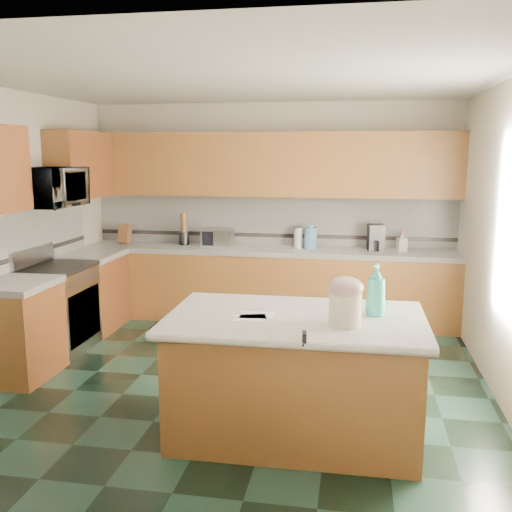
% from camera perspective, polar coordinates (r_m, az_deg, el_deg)
% --- Properties ---
extents(floor, '(4.60, 4.60, 0.00)m').
position_cam_1_polar(floor, '(5.41, -2.26, -12.38)').
color(floor, black).
rests_on(floor, ground).
extents(ceiling, '(4.60, 4.60, 0.00)m').
position_cam_1_polar(ceiling, '(5.03, -2.49, 17.33)').
color(ceiling, white).
rests_on(ceiling, ground).
extents(wall_back, '(4.60, 0.04, 2.70)m').
position_cam_1_polar(wall_back, '(7.31, 1.53, 4.53)').
color(wall_back, beige).
rests_on(wall_back, ground).
extents(wall_front, '(4.60, 0.04, 2.70)m').
position_cam_1_polar(wall_front, '(2.86, -12.39, -4.79)').
color(wall_front, beige).
rests_on(wall_front, ground).
extents(wall_right, '(0.04, 4.60, 2.70)m').
position_cam_1_polar(wall_right, '(5.08, 24.11, 1.10)').
color(wall_right, beige).
rests_on(wall_right, ground).
extents(back_base_cab, '(4.60, 0.60, 0.86)m').
position_cam_1_polar(back_base_cab, '(7.15, 1.12, -3.08)').
color(back_base_cab, '#48200E').
rests_on(back_base_cab, ground).
extents(back_countertop, '(4.60, 0.64, 0.06)m').
position_cam_1_polar(back_countertop, '(7.06, 1.13, 0.56)').
color(back_countertop, white).
rests_on(back_countertop, back_base_cab).
extents(back_upper_cab, '(4.60, 0.33, 0.78)m').
position_cam_1_polar(back_upper_cab, '(7.09, 1.33, 9.13)').
color(back_upper_cab, '#48200E').
rests_on(back_upper_cab, wall_back).
extents(back_backsplash, '(4.60, 0.02, 0.63)m').
position_cam_1_polar(back_backsplash, '(7.29, 1.49, 3.61)').
color(back_backsplash, silver).
rests_on(back_backsplash, back_countertop).
extents(back_accent_band, '(4.60, 0.01, 0.05)m').
position_cam_1_polar(back_accent_band, '(7.31, 1.48, 2.09)').
color(back_accent_band, black).
rests_on(back_accent_band, back_countertop).
extents(left_base_cab_rear, '(0.60, 0.82, 0.86)m').
position_cam_1_polar(left_base_cab_rear, '(7.08, -16.05, -3.62)').
color(left_base_cab_rear, '#48200E').
rests_on(left_base_cab_rear, ground).
extents(left_counter_rear, '(0.64, 0.82, 0.06)m').
position_cam_1_polar(left_counter_rear, '(6.99, -16.24, 0.05)').
color(left_counter_rear, white).
rests_on(left_counter_rear, left_base_cab_rear).
extents(left_base_cab_front, '(0.60, 0.72, 0.86)m').
position_cam_1_polar(left_base_cab_front, '(5.80, -22.69, -7.09)').
color(left_base_cab_front, '#48200E').
rests_on(left_base_cab_front, ground).
extents(left_counter_front, '(0.64, 0.72, 0.06)m').
position_cam_1_polar(left_counter_front, '(5.68, -23.01, -2.65)').
color(left_counter_front, white).
rests_on(left_counter_front, left_base_cab_front).
extents(left_backsplash, '(0.02, 2.30, 0.63)m').
position_cam_1_polar(left_backsplash, '(6.43, -21.59, 2.00)').
color(left_backsplash, silver).
rests_on(left_backsplash, wall_left).
extents(left_accent_band, '(0.01, 2.30, 0.05)m').
position_cam_1_polar(left_accent_band, '(6.46, -21.43, 0.28)').
color(left_accent_band, black).
rests_on(left_accent_band, wall_left).
extents(left_upper_cab_rear, '(0.33, 1.09, 0.78)m').
position_cam_1_polar(left_upper_cab_rear, '(7.07, -17.17, 8.68)').
color(left_upper_cab_rear, '#48200E').
rests_on(left_upper_cab_rear, wall_left).
extents(range_body, '(0.60, 0.76, 0.88)m').
position_cam_1_polar(range_body, '(6.40, -19.14, -5.16)').
color(range_body, '#B7B7BC').
rests_on(range_body, ground).
extents(range_oven_door, '(0.02, 0.68, 0.55)m').
position_cam_1_polar(range_oven_door, '(6.28, -16.80, -5.70)').
color(range_oven_door, black).
rests_on(range_oven_door, range_body).
extents(range_cooktop, '(0.62, 0.78, 0.04)m').
position_cam_1_polar(range_cooktop, '(6.30, -19.39, -1.12)').
color(range_cooktop, black).
rests_on(range_cooktop, range_body).
extents(range_handle, '(0.02, 0.66, 0.02)m').
position_cam_1_polar(range_handle, '(6.18, -16.73, -2.33)').
color(range_handle, '#B7B7BC').
rests_on(range_handle, range_body).
extents(range_backguard, '(0.06, 0.76, 0.18)m').
position_cam_1_polar(range_backguard, '(6.41, -21.48, 0.03)').
color(range_backguard, '#B7B7BC').
rests_on(range_backguard, range_body).
extents(microwave, '(0.50, 0.73, 0.41)m').
position_cam_1_polar(microwave, '(6.20, -19.85, 6.45)').
color(microwave, '#B7B7BC').
rests_on(microwave, wall_left).
extents(island_base, '(1.76, 1.01, 0.86)m').
position_cam_1_polar(island_base, '(4.32, 3.91, -12.21)').
color(island_base, '#48200E').
rests_on(island_base, ground).
extents(island_top, '(1.86, 1.11, 0.06)m').
position_cam_1_polar(island_top, '(4.17, 3.99, -6.36)').
color(island_top, white).
rests_on(island_top, island_base).
extents(island_bullnose, '(1.85, 0.07, 0.06)m').
position_cam_1_polar(island_bullnose, '(3.65, 3.06, -8.81)').
color(island_bullnose, white).
rests_on(island_bullnose, island_base).
extents(treat_jar, '(0.28, 0.28, 0.23)m').
position_cam_1_polar(treat_jar, '(3.93, 8.89, -5.28)').
color(treat_jar, beige).
rests_on(treat_jar, island_top).
extents(treat_jar_lid, '(0.24, 0.24, 0.15)m').
position_cam_1_polar(treat_jar_lid, '(3.90, 8.95, -3.14)').
color(treat_jar_lid, '#C8999B').
rests_on(treat_jar_lid, treat_jar).
extents(treat_jar_knob, '(0.08, 0.03, 0.03)m').
position_cam_1_polar(treat_jar_knob, '(3.88, 8.97, -2.41)').
color(treat_jar_knob, tan).
rests_on(treat_jar_knob, treat_jar_lid).
extents(treat_jar_knob_end_l, '(0.04, 0.04, 0.04)m').
position_cam_1_polar(treat_jar_knob_end_l, '(3.88, 8.39, -2.39)').
color(treat_jar_knob_end_l, tan).
rests_on(treat_jar_knob_end_l, treat_jar_lid).
extents(treat_jar_knob_end_r, '(0.04, 0.04, 0.04)m').
position_cam_1_polar(treat_jar_knob_end_r, '(3.88, 9.56, -2.43)').
color(treat_jar_knob_end_r, tan).
rests_on(treat_jar_knob_end_r, treat_jar_lid).
extents(soap_bottle_island, '(0.19, 0.19, 0.38)m').
position_cam_1_polar(soap_bottle_island, '(4.21, 11.92, -3.31)').
color(soap_bottle_island, teal).
rests_on(soap_bottle_island, island_top).
extents(paper_sheet_a, '(0.27, 0.23, 0.00)m').
position_cam_1_polar(paper_sheet_a, '(4.09, -0.63, -6.20)').
color(paper_sheet_a, white).
rests_on(paper_sheet_a, island_top).
extents(paper_sheet_b, '(0.26, 0.21, 0.00)m').
position_cam_1_polar(paper_sheet_b, '(4.16, 0.10, -5.93)').
color(paper_sheet_b, white).
rests_on(paper_sheet_b, island_top).
extents(clamp_body, '(0.04, 0.09, 0.08)m').
position_cam_1_polar(clamp_body, '(3.64, 4.85, -8.20)').
color(clamp_body, black).
rests_on(clamp_body, island_top).
extents(clamp_handle, '(0.01, 0.06, 0.01)m').
position_cam_1_polar(clamp_handle, '(3.60, 4.76, -8.76)').
color(clamp_handle, black).
rests_on(clamp_handle, island_top).
extents(knife_block, '(0.16, 0.20, 0.28)m').
position_cam_1_polar(knife_block, '(7.60, -12.99, 2.18)').
color(knife_block, '#472814').
rests_on(knife_block, back_countertop).
extents(utensil_crock, '(0.13, 0.13, 0.17)m').
position_cam_1_polar(utensil_crock, '(7.36, -7.21, 1.78)').
color(utensil_crock, black).
rests_on(utensil_crock, back_countertop).
extents(utensil_bundle, '(0.08, 0.08, 0.24)m').
position_cam_1_polar(utensil_bundle, '(7.33, -7.25, 3.36)').
color(utensil_bundle, '#472814').
rests_on(utensil_bundle, utensil_crock).
extents(toaster_oven, '(0.39, 0.27, 0.22)m').
position_cam_1_polar(toaster_oven, '(7.21, -3.87, 1.86)').
color(toaster_oven, '#B7B7BC').
rests_on(toaster_oven, back_countertop).
extents(toaster_oven_door, '(0.33, 0.01, 0.18)m').
position_cam_1_polar(toaster_oven_door, '(7.09, -4.10, 1.72)').
color(toaster_oven_door, black).
rests_on(toaster_oven_door, toaster_oven).
extents(paper_towel, '(0.11, 0.11, 0.24)m').
position_cam_1_polar(paper_towel, '(7.08, 4.24, 1.81)').
color(paper_towel, white).
rests_on(paper_towel, back_countertop).
extents(paper_towel_base, '(0.16, 0.16, 0.01)m').
position_cam_1_polar(paper_towel_base, '(7.10, 4.23, 0.90)').
color(paper_towel_base, '#B7B7BC').
rests_on(paper_towel_base, back_countertop).
extents(water_jug, '(0.16, 0.16, 0.26)m').
position_cam_1_polar(water_jug, '(7.03, 5.48, 1.79)').
color(water_jug, '#5F92BF').
rests_on(water_jug, back_countertop).
extents(water_jug_neck, '(0.07, 0.07, 0.04)m').
position_cam_1_polar(water_jug_neck, '(7.01, 5.50, 2.99)').
color(water_jug_neck, '#5F92BF').
rests_on(water_jug_neck, water_jug).
extents(coffee_maker, '(0.21, 0.23, 0.31)m').
position_cam_1_polar(coffee_maker, '(7.03, 11.89, 1.84)').
color(coffee_maker, black).
rests_on(coffee_maker, back_countertop).
extents(coffee_carafe, '(0.13, 0.13, 0.13)m').
position_cam_1_polar(coffee_carafe, '(7.00, 11.87, 1.04)').
color(coffee_carafe, black).
rests_on(coffee_carafe, back_countertop).
extents(soap_bottle_back, '(0.14, 0.14, 0.24)m').
position_cam_1_polar(soap_bottle_back, '(7.02, 14.38, 1.42)').
color(soap_bottle_back, white).
rests_on(soap_bottle_back, back_countertop).
extents(soap_back_cap, '(0.02, 0.02, 0.03)m').
position_cam_1_polar(soap_back_cap, '(7.00, 14.43, 2.50)').
color(soap_back_cap, red).
rests_on(soap_back_cap, soap_bottle_back).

